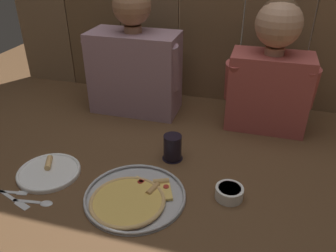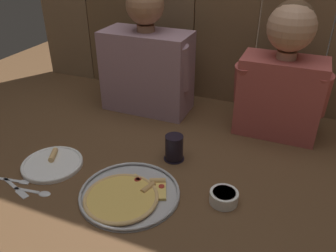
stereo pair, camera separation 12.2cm
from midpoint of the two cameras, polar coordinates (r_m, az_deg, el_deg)
ground_plane at (r=1.24m, az=-2.99°, el=-9.70°), size 3.20×3.20×0.00m
pizza_tray at (r=1.18m, az=-8.92°, el=-11.83°), size 0.35×0.35×0.03m
dinner_plate at (r=1.38m, az=-21.71°, el=-7.18°), size 0.23×0.23×0.03m
drinking_glass at (r=1.34m, az=-1.86°, el=-3.70°), size 0.08×0.08×0.10m
dipping_bowl at (r=1.18m, az=7.23°, el=-10.99°), size 0.10×0.10×0.04m
table_fork at (r=1.34m, az=-27.12°, el=-9.87°), size 0.13×0.04×0.01m
table_knife at (r=1.31m, az=-26.87°, el=-10.97°), size 0.15×0.07×0.01m
table_spoon at (r=1.26m, az=-23.33°, el=-11.68°), size 0.14×0.04×0.01m
diner_left at (r=1.65m, az=-7.79°, el=10.90°), size 0.46×0.21×0.60m
diner_right at (r=1.52m, az=14.69°, el=9.00°), size 0.38×0.20×0.57m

